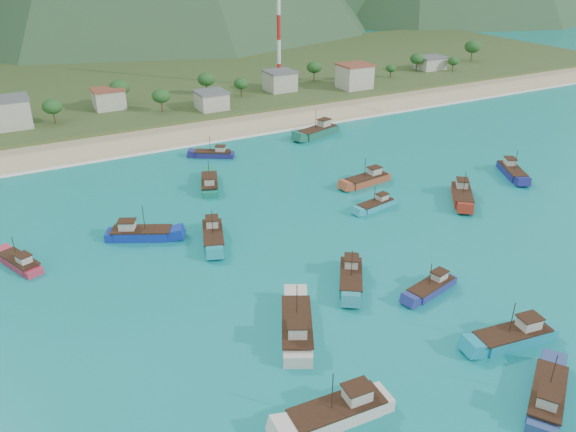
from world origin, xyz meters
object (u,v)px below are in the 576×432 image
boat_1 (20,263)px  boat_9 (376,205)px  boat_4 (431,288)px  radio_tower (279,15)px  boat_18 (213,236)px  boat_10 (214,154)px  boat_15 (351,278)px  boat_16 (462,196)px  boat_13 (210,185)px  boat_25 (513,337)px  boat_20 (367,180)px  boat_22 (297,329)px  boat_3 (318,132)px  boat_7 (141,234)px  boat_11 (339,412)px  boat_6 (547,398)px  boat_5 (512,172)px

boat_1 → boat_9: (61.20, -8.68, -0.08)m
boat_9 → boat_4: bearing=149.7°
radio_tower → boat_18: bearing=-123.5°
boat_10 → boat_1: bearing=157.2°
boat_15 → boat_16: (35.58, 14.39, 0.07)m
boat_10 → boat_13: boat_13 is taller
boat_13 → boat_15: 43.34m
boat_1 → boat_13: (36.97, 15.12, 0.16)m
boat_10 → boat_15: boat_15 is taller
boat_25 → boat_20: bearing=-7.2°
boat_9 → boat_10: boat_10 is taller
boat_1 → boat_10: 54.65m
boat_16 → boat_10: bearing=-14.7°
boat_22 → radio_tower: bearing=91.1°
boat_1 → boat_4: boat_1 is taller
radio_tower → boat_3: 53.69m
boat_15 → boat_18: 25.39m
boat_7 → boat_18: size_ratio=1.01×
boat_16 → boat_25: boat_16 is taller
boat_3 → boat_11: bearing=133.3°
boat_3 → boat_22: boat_3 is taller
boat_6 → boat_15: bearing=156.3°
boat_1 → boat_13: bearing=-0.7°
boat_5 → boat_11: size_ratio=0.92×
boat_13 → boat_22: size_ratio=0.86×
boat_4 → boat_6: size_ratio=0.86×
boat_9 → boat_11: boat_11 is taller
boat_3 → boat_13: size_ratio=1.20×
boat_4 → boat_6: (-3.62, -22.72, 0.21)m
boat_7 → boat_11: (7.86, -49.47, 0.05)m
radio_tower → boat_13: (-49.91, -65.61, -23.55)m
boat_13 → boat_25: 65.98m
boat_1 → boat_25: boat_25 is taller
boat_6 → boat_7: 65.10m
boat_18 → boat_1: bearing=7.1°
boat_5 → boat_7: bearing=20.9°
boat_11 → boat_16: size_ratio=1.09×
boat_3 → boat_22: (-44.45, -68.96, -0.02)m
boat_15 → boat_20: (24.06, 29.73, -0.00)m
boat_4 → boat_18: bearing=23.8°
boat_7 → boat_22: boat_22 is taller
boat_10 → boat_15: bearing=-150.3°
boat_13 → boat_11: bearing=-78.9°
boat_20 → boat_22: (-37.03, -36.73, 0.21)m
boat_3 → boat_13: 41.65m
boat_3 → boat_15: (-31.48, -61.96, -0.23)m
boat_9 → boat_16: boat_16 is taller
boat_15 → boat_22: size_ratio=0.82×
boat_11 → boat_20: 64.81m
boat_16 → boat_18: size_ratio=0.96×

